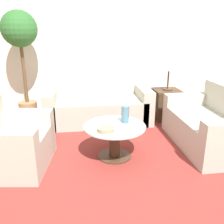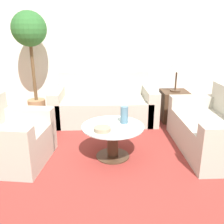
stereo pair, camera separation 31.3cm
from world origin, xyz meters
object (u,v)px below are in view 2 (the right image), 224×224
(armchair, at_px, (10,140))
(table_lamp, at_px, (177,65))
(loveseat, at_px, (216,131))
(vase, at_px, (124,115))
(bowl, at_px, (102,129))
(potted_plant, at_px, (30,41))
(coffee_table, at_px, (113,137))
(sofa_main, at_px, (104,105))

(armchair, height_order, table_lamp, table_lamp)
(loveseat, relative_size, vase, 6.41)
(armchair, height_order, bowl, armchair)
(potted_plant, distance_m, bowl, 2.39)
(armchair, distance_m, potted_plant, 2.04)
(armchair, height_order, coffee_table, armchair)
(sofa_main, relative_size, potted_plant, 0.96)
(coffee_table, bearing_deg, bowl, -129.41)
(coffee_table, bearing_deg, table_lamp, 48.75)
(sofa_main, xyz_separation_m, potted_plant, (-1.29, 0.20, 1.13))
(potted_plant, bearing_deg, bowl, -55.21)
(table_lamp, height_order, bowl, table_lamp)
(armchair, bearing_deg, potted_plant, 10.60)
(potted_plant, bearing_deg, armchair, -87.53)
(loveseat, xyz_separation_m, potted_plant, (-2.84, 1.48, 1.13))
(table_lamp, bearing_deg, sofa_main, 176.47)
(sofa_main, relative_size, loveseat, 1.27)
(sofa_main, distance_m, bowl, 1.61)
(loveseat, bearing_deg, potted_plant, -117.74)
(coffee_table, relative_size, vase, 3.53)
(vase, relative_size, bowl, 1.09)
(armchair, relative_size, potted_plant, 0.52)
(armchair, bearing_deg, vase, -75.74)
(loveseat, bearing_deg, coffee_table, -84.00)
(armchair, relative_size, coffee_table, 1.25)
(vase, height_order, bowl, vase)
(loveseat, relative_size, potted_plant, 0.76)
(vase, bearing_deg, bowl, -137.58)
(loveseat, xyz_separation_m, coffee_table, (-1.45, -0.16, -0.00))
(loveseat, bearing_deg, bowl, -78.70)
(table_lamp, xyz_separation_m, vase, (-1.04, -1.26, -0.48))
(coffee_table, relative_size, table_lamp, 1.28)
(armchair, height_order, potted_plant, potted_plant)
(potted_plant, bearing_deg, table_lamp, -6.20)
(sofa_main, bearing_deg, armchair, -129.12)
(sofa_main, height_order, loveseat, sofa_main)
(loveseat, bearing_deg, vase, -87.72)
(coffee_table, bearing_deg, vase, 33.04)
(loveseat, bearing_deg, sofa_main, -129.78)
(loveseat, distance_m, coffee_table, 1.46)
(armchair, bearing_deg, coffee_table, -79.40)
(armchair, height_order, loveseat, loveseat)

